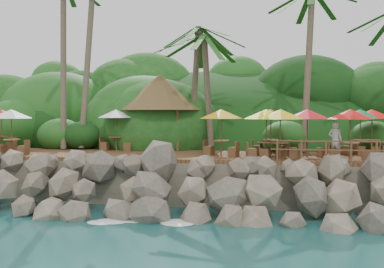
# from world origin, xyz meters

# --- Properties ---
(ground) EXTENTS (140.00, 140.00, 0.00)m
(ground) POSITION_xyz_m (0.00, 0.00, 0.00)
(ground) COLOR #19514F
(ground) RESTS_ON ground
(land_base) EXTENTS (32.00, 25.20, 2.10)m
(land_base) POSITION_xyz_m (0.00, 16.00, 1.05)
(land_base) COLOR gray
(land_base) RESTS_ON ground
(jungle_hill) EXTENTS (44.80, 28.00, 15.40)m
(jungle_hill) POSITION_xyz_m (0.00, 23.50, 0.00)
(jungle_hill) COLOR #143811
(jungle_hill) RESTS_ON ground
(seawall) EXTENTS (29.00, 4.00, 2.30)m
(seawall) POSITION_xyz_m (0.00, 2.00, 1.15)
(seawall) COLOR gray
(seawall) RESTS_ON ground
(terrace) EXTENTS (26.00, 5.00, 0.20)m
(terrace) POSITION_xyz_m (0.00, 6.00, 2.20)
(terrace) COLOR brown
(terrace) RESTS_ON land_base
(jungle_foliage) EXTENTS (44.00, 16.00, 12.00)m
(jungle_foliage) POSITION_xyz_m (0.00, 15.00, 0.00)
(jungle_foliage) COLOR #143811
(jungle_foliage) RESTS_ON ground
(foam_line) EXTENTS (25.20, 0.80, 0.06)m
(foam_line) POSITION_xyz_m (0.00, 0.30, 0.03)
(foam_line) COLOR white
(foam_line) RESTS_ON ground
(palapa) EXTENTS (5.17, 5.17, 4.60)m
(palapa) POSITION_xyz_m (-2.57, 9.28, 5.79)
(palapa) COLOR brown
(palapa) RESTS_ON ground
(dining_clusters) EXTENTS (23.48, 5.44, 2.42)m
(dining_clusters) POSITION_xyz_m (0.73, 5.82, 4.31)
(dining_clusters) COLOR brown
(dining_clusters) RESTS_ON terrace
(railing) EXTENTS (7.20, 0.10, 1.00)m
(railing) POSITION_xyz_m (7.75, 3.65, 2.91)
(railing) COLOR brown
(railing) RESTS_ON terrace
(waiter) EXTENTS (0.76, 0.61, 1.81)m
(waiter) POSITION_xyz_m (7.28, 5.26, 3.21)
(waiter) COLOR silver
(waiter) RESTS_ON terrace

